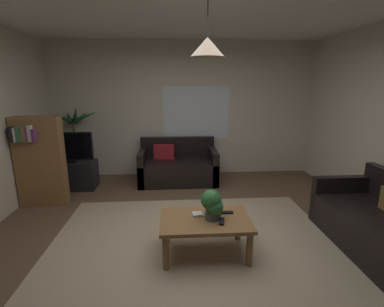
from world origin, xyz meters
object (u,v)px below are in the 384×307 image
at_px(coffee_table, 205,224).
at_px(bookshelf_corner, 40,161).
at_px(couch_right_side, 380,226).
at_px(remote_on_table_1, 222,221).
at_px(potted_plant_on_table, 212,204).
at_px(pendant_lamp, 207,47).
at_px(potted_palm_corner, 76,145).
at_px(tv, 67,147).
at_px(tv_stand, 71,175).
at_px(couch_under_window, 178,168).
at_px(remote_on_table_0, 226,213).
at_px(book_on_table_0, 198,214).

relative_size(coffee_table, bookshelf_corner, 0.71).
height_order(couch_right_side, remote_on_table_1, couch_right_side).
distance_m(potted_plant_on_table, pendant_lamp, 1.62).
bearing_deg(couch_right_side, potted_palm_corner, -122.67).
distance_m(tv, bookshelf_corner, 0.71).
xyz_separation_m(tv_stand, tv, (-0.00, -0.02, 0.53)).
height_order(potted_plant_on_table, bookshelf_corner, bookshelf_corner).
height_order(remote_on_table_1, tv_stand, tv_stand).
height_order(remote_on_table_1, potted_plant_on_table, potted_plant_on_table).
bearing_deg(tv_stand, pendant_lamp, -45.13).
distance_m(remote_on_table_1, potted_palm_corner, 3.71).
distance_m(couch_right_side, potted_palm_corner, 5.09).
bearing_deg(bookshelf_corner, couch_right_side, -19.08).
relative_size(couch_under_window, potted_plant_on_table, 4.39).
height_order(potted_palm_corner, pendant_lamp, pendant_lamp).
height_order(remote_on_table_0, pendant_lamp, pendant_lamp).
bearing_deg(potted_palm_corner, couch_under_window, -7.11).
height_order(coffee_table, tv_stand, tv_stand).
distance_m(couch_under_window, remote_on_table_1, 2.61).
relative_size(couch_under_window, potted_palm_corner, 0.97).
distance_m(couch_under_window, coffee_table, 2.49).
bearing_deg(couch_under_window, potted_plant_on_table, -82.49).
xyz_separation_m(couch_under_window, remote_on_table_0, (0.51, -2.37, 0.16)).
height_order(remote_on_table_1, tv, tv).
relative_size(couch_under_window, remote_on_table_0, 9.25).
bearing_deg(bookshelf_corner, potted_palm_corner, 82.41).
distance_m(couch_right_side, pendant_lamp, 2.82).
height_order(tv, pendant_lamp, pendant_lamp).
bearing_deg(tv_stand, book_on_table_0, -45.03).
xyz_separation_m(couch_right_side, potted_palm_corner, (-4.27, 2.74, 0.42)).
relative_size(remote_on_table_1, potted_plant_on_table, 0.48).
height_order(potted_plant_on_table, pendant_lamp, pendant_lamp).
distance_m(book_on_table_0, potted_palm_corner, 3.42).
bearing_deg(book_on_table_0, coffee_table, -47.71).
bearing_deg(potted_palm_corner, tv, -87.28).
xyz_separation_m(couch_right_side, tv, (-4.25, 2.21, 0.51)).
distance_m(couch_under_window, book_on_table_0, 2.40).
distance_m(book_on_table_0, potted_plant_on_table, 0.24).
xyz_separation_m(couch_under_window, potted_palm_corner, (-1.98, 0.25, 0.42)).
bearing_deg(potted_palm_corner, remote_on_table_1, -49.57).
xyz_separation_m(remote_on_table_1, pendant_lamp, (-0.17, 0.09, 1.78)).
xyz_separation_m(couch_under_window, potted_plant_on_table, (0.33, -2.49, 0.33)).
xyz_separation_m(remote_on_table_0, tv_stand, (-2.46, 2.11, -0.19)).
distance_m(couch_right_side, remote_on_table_1, 1.88).
bearing_deg(remote_on_table_1, tv, 148.20).
bearing_deg(couch_right_side, couch_under_window, -137.38).
distance_m(coffee_table, bookshelf_corner, 2.86).
distance_m(book_on_table_0, tv_stand, 3.02).
height_order(coffee_table, potted_plant_on_table, potted_plant_on_table).
xyz_separation_m(remote_on_table_1, potted_plant_on_table, (-0.09, 0.08, 0.16)).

